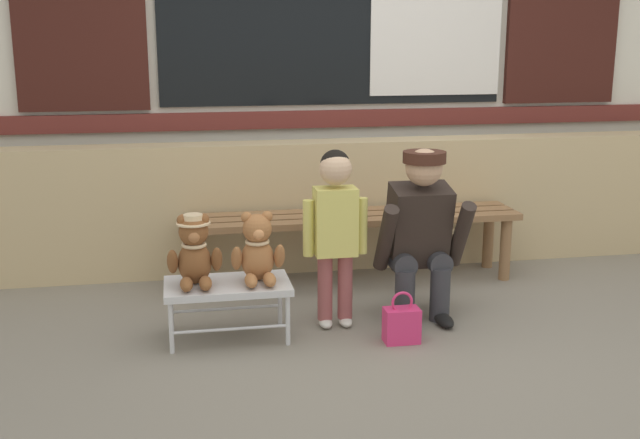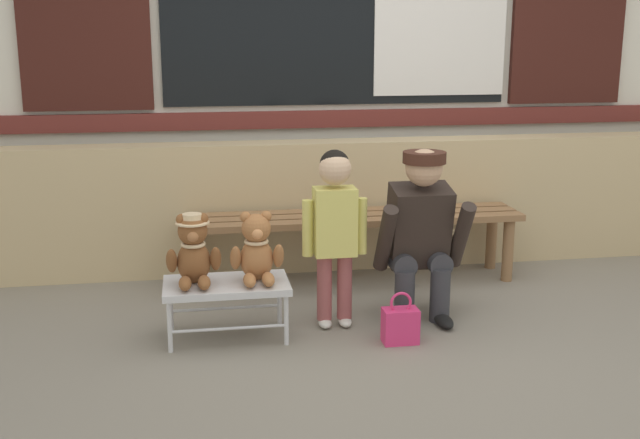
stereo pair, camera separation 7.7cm
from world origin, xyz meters
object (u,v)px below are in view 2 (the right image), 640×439
at_px(handbag_on_ground, 400,325).
at_px(small_display_bench, 226,288).
at_px(child_standing, 335,219).
at_px(wooden_bench_long, 354,225).
at_px(teddy_bear_plain, 257,250).
at_px(adult_crouching, 421,233).
at_px(teddy_bear_with_hat, 193,251).

bearing_deg(handbag_on_ground, small_display_bench, 165.80).
bearing_deg(child_standing, wooden_bench_long, 70.55).
bearing_deg(teddy_bear_plain, wooden_bench_long, 49.83).
xyz_separation_m(wooden_bench_long, adult_crouching, (0.23, -0.68, 0.11)).
height_order(teddy_bear_plain, child_standing, child_standing).
bearing_deg(adult_crouching, handbag_on_ground, -120.41).
xyz_separation_m(wooden_bench_long, child_standing, (-0.26, -0.73, 0.22)).
distance_m(wooden_bench_long, teddy_bear_with_hat, 1.28).
height_order(teddy_bear_plain, adult_crouching, adult_crouching).
relative_size(wooden_bench_long, child_standing, 2.19).
distance_m(wooden_bench_long, small_display_bench, 1.16).
xyz_separation_m(wooden_bench_long, teddy_bear_with_hat, (-1.00, -0.80, 0.10)).
bearing_deg(child_standing, adult_crouching, 6.18).
xyz_separation_m(teddy_bear_plain, handbag_on_ground, (0.71, -0.22, -0.37)).
relative_size(teddy_bear_plain, child_standing, 0.38).
bearing_deg(small_display_bench, teddy_bear_plain, 0.51).
xyz_separation_m(small_display_bench, teddy_bear_with_hat, (-0.16, 0.00, 0.21)).
relative_size(wooden_bench_long, adult_crouching, 2.21).
bearing_deg(teddy_bear_plain, adult_crouching, 7.80).
bearing_deg(handbag_on_ground, child_standing, 134.58).
xyz_separation_m(small_display_bench, handbag_on_ground, (0.87, -0.22, -0.17)).
xyz_separation_m(wooden_bench_long, handbag_on_ground, (0.03, -1.02, -0.28)).
relative_size(wooden_bench_long, teddy_bear_plain, 5.78).
relative_size(small_display_bench, handbag_on_ground, 2.35).
bearing_deg(teddy_bear_with_hat, teddy_bear_plain, -0.13).
bearing_deg(adult_crouching, child_standing, -173.82).
bearing_deg(teddy_bear_plain, teddy_bear_with_hat, 179.87).
distance_m(teddy_bear_with_hat, teddy_bear_plain, 0.32).
bearing_deg(teddy_bear_with_hat, small_display_bench, -0.77).
distance_m(small_display_bench, child_standing, 0.67).
bearing_deg(teddy_bear_plain, small_display_bench, -179.49).
distance_m(small_display_bench, handbag_on_ground, 0.91).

